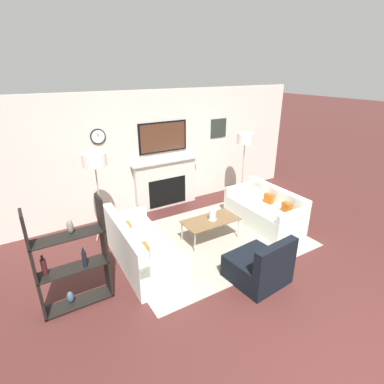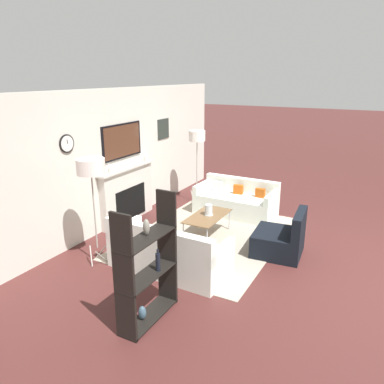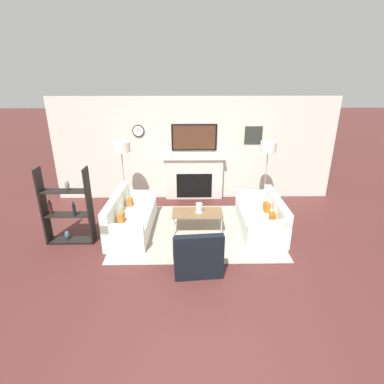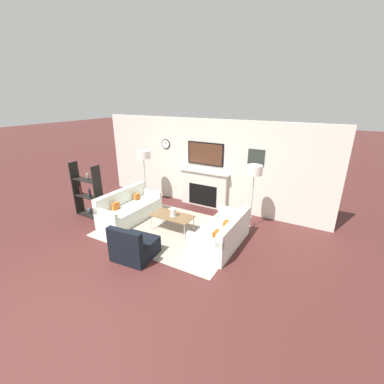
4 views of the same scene
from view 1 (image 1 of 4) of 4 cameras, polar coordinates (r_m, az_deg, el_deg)
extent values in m
plane|color=#48211F|center=(4.41, 29.39, -26.11)|extent=(60.00, 60.00, 0.00)
cube|color=silver|center=(6.99, -5.63, 7.82)|extent=(7.43, 0.07, 2.70)
cube|color=beige|center=(7.13, -4.98, 1.45)|extent=(1.53, 0.16, 1.11)
cube|color=black|center=(7.12, -4.63, 0.02)|extent=(0.95, 0.01, 0.67)
cube|color=beige|center=(6.93, -5.06, 5.86)|extent=(1.65, 0.22, 0.04)
cylinder|color=#B2AD9E|center=(6.66, -9.41, 5.58)|extent=(0.04, 0.04, 0.10)
cylinder|color=white|center=(6.63, -9.46, 6.36)|extent=(0.03, 0.03, 0.09)
cylinder|color=#B2AD9E|center=(7.15, -0.82, 7.05)|extent=(0.04, 0.04, 0.10)
cylinder|color=white|center=(7.12, -0.83, 7.79)|extent=(0.03, 0.03, 0.09)
cube|color=black|center=(6.87, -5.56, 10.38)|extent=(1.18, 0.04, 0.69)
cube|color=#4C2D1E|center=(6.86, -5.48, 10.35)|extent=(1.10, 0.01, 0.62)
cylinder|color=black|center=(6.35, -17.48, 10.05)|extent=(0.31, 0.02, 0.31)
cylinder|color=silver|center=(6.34, -17.44, 10.03)|extent=(0.26, 0.00, 0.26)
cube|color=black|center=(6.33, -17.47, 10.32)|extent=(0.01, 0.00, 0.07)
cube|color=#28302A|center=(7.65, 5.06, 12.03)|extent=(0.46, 0.02, 0.46)
cube|color=#A09483|center=(5.94, 3.42, -9.08)|extent=(3.46, 2.57, 0.01)
cube|color=white|center=(5.27, -9.21, -11.17)|extent=(0.86, 1.88, 0.42)
cube|color=white|center=(4.98, -12.98, -8.12)|extent=(0.22, 1.86, 0.40)
cube|color=white|center=(5.85, -12.50, -4.40)|extent=(0.80, 0.13, 0.18)
cube|color=silver|center=(4.43, -5.25, -13.53)|extent=(0.80, 0.13, 0.18)
cube|color=#B05C21|center=(5.43, -12.19, -6.63)|extent=(0.11, 0.19, 0.18)
cube|color=#BC5D22|center=(4.74, -8.99, -10.87)|extent=(0.12, 0.21, 0.20)
cube|color=white|center=(6.63, 13.36, -4.00)|extent=(0.87, 1.72, 0.44)
cube|color=white|center=(6.70, 15.75, -0.45)|extent=(0.19, 1.71, 0.31)
cube|color=white|center=(6.02, 18.82, -4.23)|extent=(0.84, 0.12, 0.18)
cube|color=white|center=(7.05, 9.16, 0.72)|extent=(0.84, 0.12, 0.18)
cube|color=#B14E15|center=(6.27, 17.57, -2.86)|extent=(0.11, 0.20, 0.19)
cube|color=#BB5115|center=(6.58, 14.41, -1.24)|extent=(0.12, 0.21, 0.20)
cube|color=beige|center=(6.91, 11.54, 0.22)|extent=(0.12, 0.22, 0.21)
cube|color=black|center=(4.96, 12.21, -14.07)|extent=(0.87, 0.86, 0.39)
cube|color=black|center=(4.57, 15.72, -11.85)|extent=(0.82, 0.21, 0.41)
cube|color=brown|center=(5.76, 3.58, -5.41)|extent=(1.09, 0.55, 0.02)
cylinder|color=#B7B7BC|center=(5.45, 0.56, -9.69)|extent=(0.02, 0.02, 0.41)
cylinder|color=#B7B7BC|center=(5.97, 8.84, -6.89)|extent=(0.02, 0.02, 0.41)
cylinder|color=#B7B7BC|center=(5.80, -1.94, -7.55)|extent=(0.02, 0.02, 0.41)
cylinder|color=#B7B7BC|center=(6.30, 6.08, -5.11)|extent=(0.02, 0.02, 0.41)
cylinder|color=silver|center=(5.73, 3.93, -4.36)|extent=(0.14, 0.14, 0.20)
cylinder|color=silver|center=(5.75, 3.91, -4.76)|extent=(0.08, 0.08, 0.11)
cylinder|color=silver|center=(5.77, 3.90, -5.21)|extent=(0.16, 0.16, 0.01)
cylinder|color=#9E998E|center=(6.21, -15.62, -7.02)|extent=(0.09, 0.23, 0.28)
cylinder|color=#9E998E|center=(6.21, -17.38, -7.24)|extent=(0.17, 0.19, 0.28)
cylinder|color=#9E998E|center=(6.07, -16.41, -7.87)|extent=(0.23, 0.07, 0.28)
cylinder|color=#9E998E|center=(5.84, -17.27, -0.98)|extent=(0.02, 0.02, 1.23)
cylinder|color=white|center=(5.60, -18.13, 5.92)|extent=(0.43, 0.43, 0.24)
cylinder|color=#9E998E|center=(7.73, 9.78, -0.47)|extent=(0.09, 0.23, 0.28)
cylinder|color=#9E998E|center=(7.65, 8.52, -0.65)|extent=(0.17, 0.19, 0.28)
cylinder|color=#9E998E|center=(7.56, 9.72, -1.03)|extent=(0.23, 0.07, 0.28)
cylinder|color=#9E998E|center=(7.39, 9.70, 4.56)|extent=(0.02, 0.02, 1.21)
cylinder|color=white|center=(7.20, 10.08, 10.06)|extent=(0.38, 0.38, 0.24)
cube|color=black|center=(4.38, -27.93, -12.66)|extent=(0.04, 0.28, 1.56)
cube|color=black|center=(4.45, -16.31, -10.08)|extent=(0.04, 0.28, 1.56)
cube|color=black|center=(4.83, -20.68, -18.90)|extent=(0.94, 0.28, 0.02)
cube|color=black|center=(4.49, -21.70, -13.34)|extent=(0.94, 0.28, 0.01)
cube|color=black|center=(4.23, -22.67, -7.79)|extent=(0.94, 0.28, 0.02)
ellipsoid|color=#3A5566|center=(4.79, -22.16, -18.05)|extent=(0.10, 0.10, 0.18)
cylinder|color=black|center=(4.40, -19.80, -11.90)|extent=(0.06, 0.06, 0.23)
cylinder|color=black|center=(4.32, -20.05, -10.31)|extent=(0.03, 0.03, 0.06)
ellipsoid|color=gray|center=(4.22, -22.21, -6.12)|extent=(0.08, 0.08, 0.20)
cylinder|color=#3D1919|center=(4.43, -26.34, -12.72)|extent=(0.07, 0.07, 0.24)
cylinder|color=#3D1919|center=(4.35, -26.68, -11.11)|extent=(0.03, 0.03, 0.06)
camera|label=2|loc=(3.22, -95.47, -5.60)|focal=35.00mm
camera|label=3|loc=(3.22, 90.84, 0.63)|focal=28.00mm
camera|label=4|loc=(6.37, 68.03, 10.61)|focal=24.00mm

